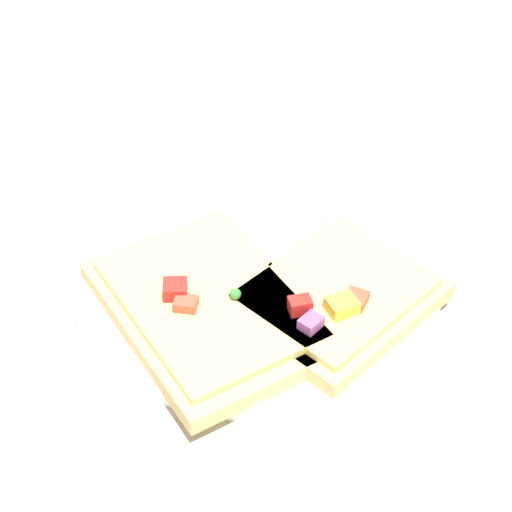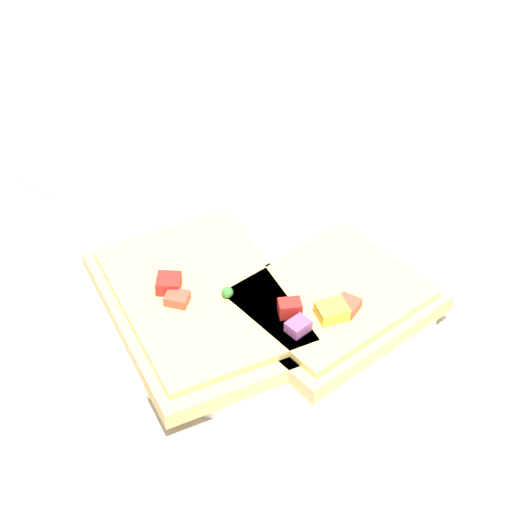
# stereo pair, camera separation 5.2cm
# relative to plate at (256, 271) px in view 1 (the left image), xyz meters

# --- Properties ---
(ground_plane) EXTENTS (4.00, 4.00, 0.00)m
(ground_plane) POSITION_rel_plate_xyz_m (0.00, 0.00, -0.01)
(ground_plane) COLOR #BCB29E
(plate) EXTENTS (0.30, 0.30, 0.01)m
(plate) POSITION_rel_plate_xyz_m (0.00, 0.00, 0.00)
(plate) COLOR white
(plate) RESTS_ON ground
(fork) EXTENTS (0.20, 0.03, 0.01)m
(fork) POSITION_rel_plate_xyz_m (-0.01, -0.04, 0.01)
(fork) COLOR #B7B7BC
(fork) RESTS_ON plate
(knife) EXTENTS (0.21, 0.03, 0.01)m
(knife) POSITION_rel_plate_xyz_m (-0.07, 0.02, 0.01)
(knife) COLOR #B7B7BC
(knife) RESTS_ON plate
(pizza_slice_main) EXTENTS (0.20, 0.22, 0.03)m
(pizza_slice_main) POSITION_rel_plate_xyz_m (0.07, -0.00, 0.02)
(pizza_slice_main) COLOR tan
(pizza_slice_main) RESTS_ON plate
(pizza_slice_corner) EXTENTS (0.17, 0.15, 0.03)m
(pizza_slice_corner) POSITION_rel_plate_xyz_m (0.01, 0.08, 0.02)
(pizza_slice_corner) COLOR tan
(pizza_slice_corner) RESTS_ON plate
(crumb_scatter) EXTENTS (0.15, 0.07, 0.01)m
(crumb_scatter) POSITION_rel_plate_xyz_m (0.02, 0.09, 0.01)
(crumb_scatter) COLOR tan
(crumb_scatter) RESTS_ON plate
(napkin) EXTENTS (0.12, 0.07, 0.01)m
(napkin) POSITION_rel_plate_xyz_m (-0.03, -0.24, -0.00)
(napkin) COLOR beige
(napkin) RESTS_ON ground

